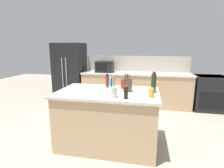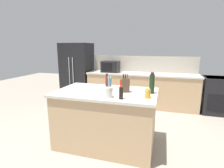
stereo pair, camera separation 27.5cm
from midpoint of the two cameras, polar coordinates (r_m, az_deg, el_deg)
The scene contains 16 objects.
ground_plane at distance 3.22m, azimuth 0.70°, elevation -18.81°, with size 14.00×14.00×0.00m, color gray.
back_counter_run at distance 5.03m, azimuth 10.94°, elevation -1.86°, with size 3.05×0.66×0.94m.
wall_backsplash at distance 5.22m, azimuth 11.59°, elevation 6.40°, with size 3.01×0.03×0.46m, color #B2A899.
kitchen_island at distance 3.01m, azimuth 0.72°, elevation -11.06°, with size 1.65×1.00×0.94m.
refrigerator at distance 5.55m, azimuth -9.87°, elevation 3.83°, with size 0.87×0.75×1.77m.
range_oven at distance 5.22m, azimuth 32.69°, elevation -3.09°, with size 0.76×0.65×0.92m.
microwave at distance 5.08m, azimuth 1.06°, elevation 5.72°, with size 0.49×0.39×0.32m.
knife_block at distance 2.80m, azimuth 7.20°, elevation -0.38°, with size 0.15×0.13×0.29m.
utensil_crock at distance 2.49m, azimuth 2.02°, elevation -2.60°, with size 0.12×0.12×0.32m.
vinegar_bottle at distance 3.12m, azimuth 0.88°, elevation 1.00°, with size 0.06×0.06×0.25m.
soy_sauce_bottle at distance 2.42m, azimuth 6.25°, elevation -2.95°, with size 0.06×0.06×0.19m.
honey_jar at distance 2.54m, azimuth 14.61°, elevation -3.09°, with size 0.08×0.08×0.14m.
dish_soap_bottle at distance 2.91m, azimuth 1.96°, elevation 0.04°, with size 0.06×0.06×0.23m.
wine_bottle at distance 2.80m, azimuth 15.67°, elevation 0.12°, with size 0.08×0.08×0.33m.
hot_sauce_bottle at distance 3.02m, azimuth 5.60°, elevation -0.07°, with size 0.04×0.04×0.17m.
spice_jar_oregano at distance 3.14m, azimuth 6.55°, elevation -0.30°, with size 0.06×0.06×0.10m.
Camera 2 is at (0.89, -2.63, 1.64)m, focal length 28.00 mm.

